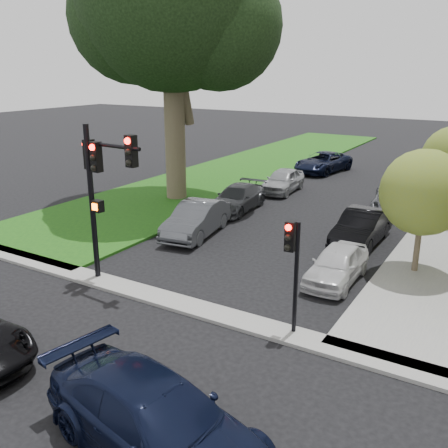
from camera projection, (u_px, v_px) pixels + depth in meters
The scene contains 15 objects.
ground at pixel (138, 331), 14.94m from camera, with size 140.00×140.00×0.00m, color black.
grass_strip at pixel (251, 167), 38.96m from camera, with size 8.00×44.00×0.12m, color #184213.
sidewalk_cross at pixel (178, 303), 16.56m from camera, with size 60.00×1.00×0.12m, color gray.
small_tree_a at pixel (424, 193), 18.16m from camera, with size 3.18×3.18×4.76m.
traffic_signal_main at pixel (100, 176), 17.23m from camera, with size 2.79×0.72×5.70m.
traffic_signal_secondary at pixel (293, 257), 14.06m from camera, with size 0.44×0.36×3.48m.
car_cross_far at pixel (156, 421), 9.93m from camera, with size 2.27×5.59×1.62m, color black.
car_parked_0 at pixel (337, 264), 18.18m from camera, with size 1.58×3.92×1.33m, color silver.
car_parked_1 at pixel (361, 227), 22.06m from camera, with size 1.61×4.62×1.52m, color black.
car_parked_2 at pixel (394, 200), 26.99m from camera, with size 2.15×4.66×1.29m, color #3F4247.
car_parked_4 at pixel (433, 161), 37.46m from camera, with size 2.21×5.44×1.58m, color black.
car_parked_5 at pixel (196, 219), 23.18m from camera, with size 1.66×4.75×1.56m, color #3F4247.
car_parked_6 at pixel (237, 198), 27.28m from camera, with size 1.91×4.71×1.37m, color #3F4247.
car_parked_7 at pixel (283, 180), 31.29m from camera, with size 1.73×4.31×1.47m, color #999BA0.
car_parked_8 at pixel (323, 162), 37.23m from camera, with size 2.46×5.34×1.48m, color black.
Camera 1 is at (9.05, -10.05, 7.55)m, focal length 40.00 mm.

